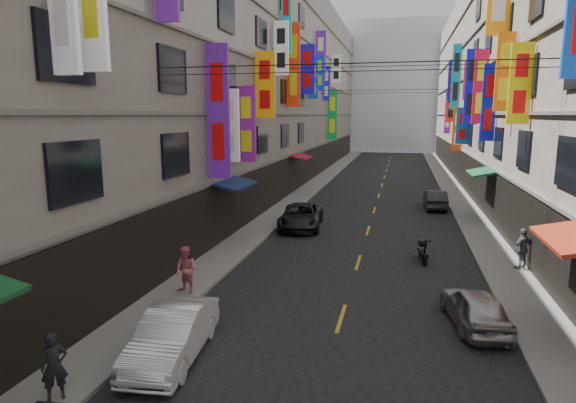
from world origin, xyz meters
The scene contains 17 objects.
sidewalk_left centered at (-6.00, 42.00, 0.06)m, with size 2.00×90.00×0.12m, color slate.
sidewalk_right centered at (6.00, 42.00, 0.06)m, with size 2.00×90.00×0.12m, color slate.
building_row_left centered at (-11.99, 42.00, 9.49)m, with size 10.14×90.00×19.00m.
building_row_right centered at (11.99, 42.00, 9.49)m, with size 10.14×90.00×19.00m.
haze_block centered at (0.00, 92.00, 11.00)m, with size 18.00×8.00×22.00m, color silver.
shop_signage centered at (-0.25, 34.97, 9.18)m, with size 14.00×55.00×12.47m.
street_awnings centered at (-1.26, 26.00, 3.00)m, with size 13.99×35.20×0.41m.
overhead_cables centered at (0.00, 30.00, 8.80)m, with size 14.00×38.04×1.24m.
lane_markings centered at (0.00, 39.00, 0.00)m, with size 0.12×80.20×0.01m.
scooter_far_right centered at (2.72, 24.86, 0.44)m, with size 0.52×1.80×1.14m.
car_left_mid centered at (-4.00, 14.44, 0.67)m, with size 1.41×4.06×1.34m, color white.
car_left_far centered at (-3.76, 29.81, 0.67)m, with size 2.23×4.84×1.34m, color black.
car_right_mid centered at (4.00, 18.34, 0.60)m, with size 1.42×3.52×1.20m, color #AAAAAF.
car_right_far centered at (4.00, 37.45, 0.64)m, with size 1.35×3.86×1.27m, color #2A2A32.
pedestrian_lnear centered at (-5.59, 11.99, 0.89)m, with size 0.56×0.51×1.54m, color black.
pedestrian_lfar centered at (-5.57, 18.63, 0.96)m, with size 0.81×0.56×1.67m, color #CC6C75.
pedestrian_rfar centered at (6.60, 24.28, 0.97)m, with size 1.00×0.57×1.70m, color #525153.
Camera 1 is at (1.66, 3.69, 6.34)m, focal length 30.00 mm.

